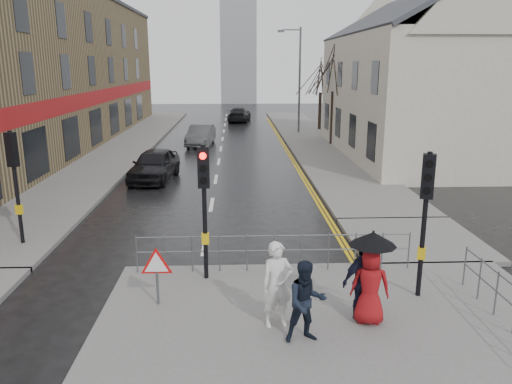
{
  "coord_description": "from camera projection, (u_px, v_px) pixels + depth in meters",
  "views": [
    {
      "loc": [
        0.98,
        -11.53,
        5.37
      ],
      "look_at": [
        1.58,
        3.13,
        1.61
      ],
      "focal_mm": 35.0,
      "sensor_mm": 36.0,
      "label": 1
    }
  ],
  "objects": [
    {
      "name": "left_pavement",
      "position": [
        128.0,
        144.0,
        34.44
      ],
      "size": [
        4.0,
        44.0,
        0.14
      ],
      "primitive_type": "cube",
      "color": "#605E5B",
      "rests_on": "ground"
    },
    {
      "name": "right_pavement",
      "position": [
        310.0,
        138.0,
        36.9
      ],
      "size": [
        4.0,
        40.0,
        0.14
      ],
      "primitive_type": "cube",
      "color": "#605E5B",
      "rests_on": "ground"
    },
    {
      "name": "guard_railing_front",
      "position": [
        274.0,
        244.0,
        12.9
      ],
      "size": [
        7.14,
        0.04,
        1.0
      ],
      "color": "#595B5E",
      "rests_on": "near_pavement"
    },
    {
      "name": "traffic_signal_near_right",
      "position": [
        426.0,
        200.0,
        11.08
      ],
      "size": [
        0.34,
        0.33,
        3.4
      ],
      "color": "black",
      "rests_on": "near_pavement"
    },
    {
      "name": "car_mid",
      "position": [
        201.0,
        135.0,
        33.99
      ],
      "size": [
        1.91,
        4.35,
        1.39
      ],
      "primitive_type": "imported",
      "rotation": [
        0.0,
        0.0,
        -0.11
      ],
      "color": "#3E4042",
      "rests_on": "ground"
    },
    {
      "name": "pedestrian_b",
      "position": [
        306.0,
        302.0,
        9.56
      ],
      "size": [
        0.88,
        0.73,
        1.64
      ],
      "primitive_type": "imported",
      "rotation": [
        0.0,
        0.0,
        0.14
      ],
      "color": "black",
      "rests_on": "near_pavement"
    },
    {
      "name": "pedestrian_with_umbrella",
      "position": [
        371.0,
        273.0,
        10.18
      ],
      "size": [
        0.96,
        0.96,
        1.99
      ],
      "color": "maroon",
      "rests_on": "near_pavement"
    },
    {
      "name": "car_parked",
      "position": [
        154.0,
        165.0,
        23.73
      ],
      "size": [
        2.26,
        4.55,
        1.49
      ],
      "primitive_type": "imported",
      "rotation": [
        0.0,
        0.0,
        -0.12
      ],
      "color": "black",
      "rests_on": "ground"
    },
    {
      "name": "tree_near",
      "position": [
        334.0,
        68.0,
        32.78
      ],
      "size": [
        2.4,
        2.4,
        6.58
      ],
      "color": "#2D2219",
      "rests_on": "right_pavement"
    },
    {
      "name": "traffic_signal_far_left",
      "position": [
        14.0,
        168.0,
        14.54
      ],
      "size": [
        0.34,
        0.33,
        3.4
      ],
      "color": "black",
      "rests_on": "left_pavement"
    },
    {
      "name": "pavement_bridge_right",
      "position": [
        413.0,
        239.0,
        15.6
      ],
      "size": [
        4.0,
        4.2,
        0.14
      ],
      "primitive_type": "cube",
      "color": "#605E5B",
      "rests_on": "ground"
    },
    {
      "name": "traffic_signal_near_left",
      "position": [
        204.0,
        189.0,
        12.05
      ],
      "size": [
        0.28,
        0.27,
        3.4
      ],
      "color": "black",
      "rests_on": "near_pavement"
    },
    {
      "name": "tree_far",
      "position": [
        321.0,
        77.0,
        40.72
      ],
      "size": [
        2.4,
        2.4,
        5.64
      ],
      "color": "#2D2219",
      "rests_on": "right_pavement"
    },
    {
      "name": "church_tower",
      "position": [
        238.0,
        38.0,
        70.3
      ],
      "size": [
        5.0,
        5.0,
        18.0
      ],
      "primitive_type": "cube",
      "color": "gray",
      "rests_on": "ground"
    },
    {
      "name": "building_right_cream",
      "position": [
        423.0,
        75.0,
        29.17
      ],
      "size": [
        9.0,
        16.4,
        10.1
      ],
      "color": "beige",
      "rests_on": "ground"
    },
    {
      "name": "pedestrian_d",
      "position": [
        362.0,
        281.0,
        10.4
      ],
      "size": [
        1.09,
        0.82,
        1.72
      ],
      "primitive_type": "imported",
      "rotation": [
        0.0,
        0.0,
        0.46
      ],
      "color": "black",
      "rests_on": "near_pavement"
    },
    {
      "name": "street_lamp",
      "position": [
        297.0,
        73.0,
        38.63
      ],
      "size": [
        1.83,
        0.25,
        8.0
      ],
      "color": "#595B5E",
      "rests_on": "right_pavement"
    },
    {
      "name": "ground",
      "position": [
        198.0,
        286.0,
        12.46
      ],
      "size": [
        120.0,
        120.0,
        0.0
      ],
      "primitive_type": "plane",
      "color": "black",
      "rests_on": "ground"
    },
    {
      "name": "warning_sign",
      "position": [
        156.0,
        267.0,
        11.0
      ],
      "size": [
        0.8,
        0.07,
        1.35
      ],
      "color": "#595B5E",
      "rests_on": "near_pavement"
    },
    {
      "name": "near_pavement",
      "position": [
        348.0,
        362.0,
        9.17
      ],
      "size": [
        10.0,
        9.0,
        0.14
      ],
      "primitive_type": "cube",
      "color": "#605E5B",
      "rests_on": "ground"
    },
    {
      "name": "building_left_terrace",
      "position": [
        33.0,
        71.0,
        32.03
      ],
      "size": [
        8.0,
        42.0,
        10.0
      ],
      "primitive_type": "cube",
      "color": "olive",
      "rests_on": "ground"
    },
    {
      "name": "pedestrian_a",
      "position": [
        277.0,
        285.0,
        10.12
      ],
      "size": [
        0.74,
        0.58,
        1.8
      ],
      "primitive_type": "imported",
      "rotation": [
        0.0,
        0.0,
        0.25
      ],
      "color": "silver",
      "rests_on": "near_pavement"
    },
    {
      "name": "car_far",
      "position": [
        239.0,
        115.0,
        48.19
      ],
      "size": [
        2.46,
        4.88,
        1.36
      ],
      "primitive_type": "imported",
      "rotation": [
        0.0,
        0.0,
        3.02
      ],
      "color": "black",
      "rests_on": "ground"
    }
  ]
}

